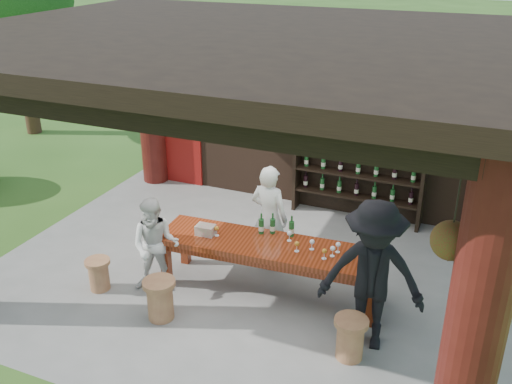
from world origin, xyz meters
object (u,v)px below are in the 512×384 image
at_px(guest_man, 372,276).
at_px(stool_near_left, 160,298).
at_px(host, 269,218).
at_px(guest_woman, 156,246).
at_px(tasting_table, 270,252).
at_px(napkin_basket, 206,230).
at_px(stool_near_right, 350,337).
at_px(wine_shelf, 358,164).
at_px(stool_far_left, 99,274).

bearing_deg(guest_man, stool_near_left, -176.95).
height_order(host, guest_woman, host).
relative_size(tasting_table, napkin_basket, 12.29).
bearing_deg(host, stool_near_right, 144.36).
distance_m(wine_shelf, guest_man, 3.49).
bearing_deg(tasting_table, stool_near_right, -33.87).
height_order(stool_near_left, host, host).
xyz_separation_m(wine_shelf, stool_near_right, (0.85, -3.68, -0.72)).
height_order(stool_far_left, guest_man, guest_man).
distance_m(tasting_table, stool_near_left, 1.60).
xyz_separation_m(tasting_table, host, (-0.27, 0.63, 0.18)).
relative_size(stool_far_left, host, 0.29).
relative_size(wine_shelf, napkin_basket, 8.73).
height_order(stool_near_right, napkin_basket, napkin_basket).
xyz_separation_m(guest_woman, napkin_basket, (0.53, 0.47, 0.13)).
bearing_deg(tasting_table, stool_near_left, -133.58).
bearing_deg(tasting_table, stool_far_left, -158.19).
bearing_deg(stool_far_left, host, 37.82).
distance_m(tasting_table, stool_near_right, 1.70).
distance_m(tasting_table, guest_woman, 1.58).
height_order(wine_shelf, guest_man, wine_shelf).
bearing_deg(guest_man, wine_shelf, 97.59).
bearing_deg(wine_shelf, stool_near_right, -77.01).
bearing_deg(guest_woman, stool_far_left, -175.38).
bearing_deg(stool_near_right, stool_near_left, -175.14).
xyz_separation_m(stool_near_right, host, (-1.65, 1.56, 0.53)).
relative_size(stool_near_right, stool_far_left, 1.14).
distance_m(stool_near_left, guest_man, 2.72).
bearing_deg(host, stool_far_left, 45.51).
distance_m(stool_near_left, host, 2.01).
bearing_deg(guest_woman, wine_shelf, 40.27).
xyz_separation_m(stool_near_right, guest_woman, (-2.85, 0.36, 0.41)).
relative_size(tasting_table, stool_near_left, 5.68).
relative_size(tasting_table, stool_far_left, 6.84).
bearing_deg(wine_shelf, guest_man, -73.74).
bearing_deg(host, guest_man, 153.04).
relative_size(stool_near_left, stool_near_right, 1.05).
relative_size(tasting_table, stool_near_right, 5.98).
bearing_deg(napkin_basket, tasting_table, 5.75).
xyz_separation_m(stool_far_left, guest_man, (3.74, 0.30, 0.71)).
bearing_deg(guest_man, stool_near_right, -120.05).
bearing_deg(napkin_basket, stool_near_right, -19.70).
height_order(guest_woman, napkin_basket, guest_woman).
relative_size(stool_near_left, host, 0.35).
xyz_separation_m(stool_near_left, stool_near_right, (2.46, 0.21, -0.02)).
xyz_separation_m(host, guest_woman, (-1.20, -1.20, -0.12)).
relative_size(host, guest_woman, 1.17).
bearing_deg(host, napkin_basket, 54.91).
relative_size(host, napkin_basket, 6.23).
bearing_deg(host, stool_near_left, 73.05).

